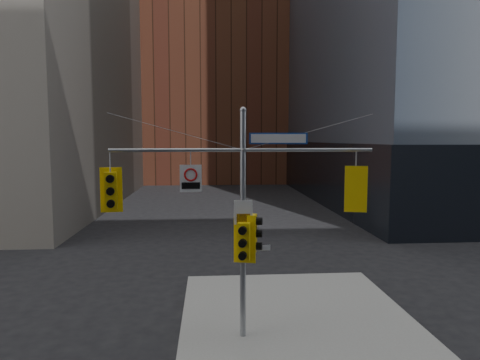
{
  "coord_description": "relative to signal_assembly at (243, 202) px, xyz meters",
  "views": [
    {
      "loc": [
        -1.04,
        -10.91,
        6.33
      ],
      "look_at": [
        -0.09,
        2.0,
        5.09
      ],
      "focal_mm": 32.0,
      "sensor_mm": 36.0,
      "label": 1
    }
  ],
  "objects": [
    {
      "name": "sidewalk_corner",
      "position": [
        2.0,
        2.01,
        -4.34
      ],
      "size": [
        8.0,
        8.0,
        0.15
      ],
      "primitive_type": "cube",
      "color": "gray",
      "rests_on": "ground"
    },
    {
      "name": "brick_midrise",
      "position": [
        0.0,
        56.01,
        9.58
      ],
      "size": [
        26.0,
        20.0,
        28.0
      ],
      "primitive_type": "cube",
      "color": "brown",
      "rests_on": "ground"
    },
    {
      "name": "signal_assembly",
      "position": [
        0.0,
        0.0,
        0.0
      ],
      "size": [
        8.0,
        0.8,
        7.3
      ],
      "color": "gray",
      "rests_on": "ground"
    },
    {
      "name": "traffic_light_west_arm",
      "position": [
        -3.96,
        0.01,
        0.38
      ],
      "size": [
        0.65,
        0.57,
        1.37
      ],
      "rotation": [
        0.0,
        0.0,
        0.15
      ],
      "color": "yellow",
      "rests_on": "ground"
    },
    {
      "name": "traffic_light_east_arm",
      "position": [
        3.51,
        0.0,
        0.38
      ],
      "size": [
        0.67,
        0.63,
        1.43
      ],
      "rotation": [
        0.0,
        0.0,
        2.89
      ],
      "color": "yellow",
      "rests_on": "ground"
    },
    {
      "name": "traffic_light_pole_side",
      "position": [
        0.33,
        -0.0,
        -0.99
      ],
      "size": [
        0.51,
        0.43,
        1.17
      ],
      "rotation": [
        0.0,
        0.0,
        1.33
      ],
      "color": "yellow",
      "rests_on": "ground"
    },
    {
      "name": "traffic_light_pole_front",
      "position": [
        0.0,
        -0.27,
        -1.17
      ],
      "size": [
        0.67,
        0.62,
        1.42
      ],
      "rotation": [
        0.0,
        0.0,
        -0.24
      ],
      "color": "yellow",
      "rests_on": "ground"
    },
    {
      "name": "street_sign_blade",
      "position": [
        1.08,
        0.0,
        1.93
      ],
      "size": [
        1.78,
        0.13,
        0.35
      ],
      "rotation": [
        0.0,
        0.0,
        -0.05
      ],
      "color": "navy",
      "rests_on": "ground"
    },
    {
      "name": "regulatory_sign_arm",
      "position": [
        -1.58,
        -0.02,
        0.76
      ],
      "size": [
        0.66,
        0.08,
        0.82
      ],
      "rotation": [
        0.0,
        0.0,
        0.03
      ],
      "color": "silver",
      "rests_on": "ground"
    },
    {
      "name": "regulatory_sign_pole",
      "position": [
        0.0,
        -0.11,
        -0.33
      ],
      "size": [
        0.57,
        0.05,
        0.74
      ],
      "rotation": [
        0.0,
        0.0,
        -0.02
      ],
      "color": "silver",
      "rests_on": "ground"
    },
    {
      "name": "street_blade_ew",
      "position": [
        0.45,
        0.01,
        -1.46
      ],
      "size": [
        0.82,
        0.14,
        0.16
      ],
      "rotation": [
        0.0,
        0.0,
        0.13
      ],
      "color": "silver",
      "rests_on": "ground"
    },
    {
      "name": "street_blade_ns",
      "position": [
        0.0,
        0.46,
        -1.74
      ],
      "size": [
        0.1,
        0.75,
        0.15
      ],
      "rotation": [
        0.0,
        0.0,
        -0.1
      ],
      "color": "#145926",
      "rests_on": "ground"
    }
  ]
}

